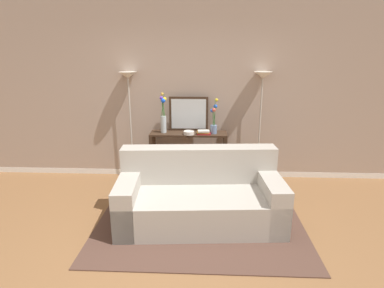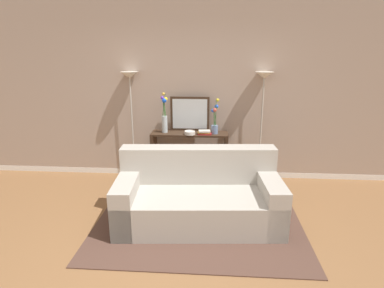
{
  "view_description": "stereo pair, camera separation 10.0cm",
  "coord_description": "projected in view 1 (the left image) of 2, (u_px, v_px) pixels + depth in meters",
  "views": [
    {
      "loc": [
        0.4,
        -2.69,
        2.06
      ],
      "look_at": [
        0.21,
        1.43,
        0.82
      ],
      "focal_mm": 29.63,
      "sensor_mm": 36.0,
      "label": 1
    },
    {
      "loc": [
        0.5,
        -2.69,
        2.06
      ],
      "look_at": [
        0.21,
        1.43,
        0.82
      ],
      "focal_mm": 29.63,
      "sensor_mm": 36.0,
      "label": 2
    }
  ],
  "objects": [
    {
      "name": "console_table",
      "position": [
        189.0,
        149.0,
        5.01
      ],
      "size": [
        1.2,
        0.34,
        0.81
      ],
      "color": "#382619",
      "rests_on": "ground"
    },
    {
      "name": "back_wall",
      "position": [
        182.0,
        87.0,
        5.05
      ],
      "size": [
        12.0,
        0.15,
        2.96
      ],
      "color": "white",
      "rests_on": "ground"
    },
    {
      "name": "book_stack",
      "position": [
        204.0,
        132.0,
        4.84
      ],
      "size": [
        0.21,
        0.15,
        0.06
      ],
      "color": "maroon",
      "rests_on": "console_table"
    },
    {
      "name": "fruit_bowl",
      "position": [
        189.0,
        133.0,
        4.83
      ],
      "size": [
        0.16,
        0.16,
        0.06
      ],
      "color": "silver",
      "rests_on": "console_table"
    },
    {
      "name": "wall_mirror",
      "position": [
        189.0,
        114.0,
        4.99
      ],
      "size": [
        0.61,
        0.02,
        0.54
      ],
      "color": "#382619",
      "rests_on": "console_table"
    },
    {
      "name": "vase_tall_flowers",
      "position": [
        163.0,
        117.0,
        4.87
      ],
      "size": [
        0.1,
        0.12,
        0.62
      ],
      "color": "silver",
      "rests_on": "console_table"
    },
    {
      "name": "floor_lamp_right",
      "position": [
        262.0,
        97.0,
        4.84
      ],
      "size": [
        0.28,
        0.28,
        1.74
      ],
      "color": "#B7B2A8",
      "rests_on": "ground"
    },
    {
      "name": "floor_lamp_left",
      "position": [
        129.0,
        96.0,
        4.93
      ],
      "size": [
        0.28,
        0.28,
        1.73
      ],
      "color": "#B7B2A8",
      "rests_on": "ground"
    },
    {
      "name": "book_row_under_console",
      "position": [
        169.0,
        177.0,
        5.16
      ],
      "size": [
        0.35,
        0.17,
        0.12
      ],
      "color": "#1E7075",
      "rests_on": "ground"
    },
    {
      "name": "ground_plane",
      "position": [
        165.0,
        264.0,
        3.19
      ],
      "size": [
        16.0,
        16.0,
        0.02
      ],
      "primitive_type": "cube",
      "color": "brown"
    },
    {
      "name": "vase_short_flowers",
      "position": [
        214.0,
        122.0,
        4.84
      ],
      "size": [
        0.12,
        0.12,
        0.54
      ],
      "color": "#6B84AD",
      "rests_on": "console_table"
    },
    {
      "name": "area_rug",
      "position": [
        200.0,
        226.0,
        3.83
      ],
      "size": [
        2.51,
        1.7,
        0.01
      ],
      "color": "#51382D",
      "rests_on": "ground"
    },
    {
      "name": "couch",
      "position": [
        200.0,
        198.0,
        3.9
      ],
      "size": [
        2.02,
        1.06,
        0.88
      ],
      "color": "#ADA89E",
      "rests_on": "ground"
    }
  ]
}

